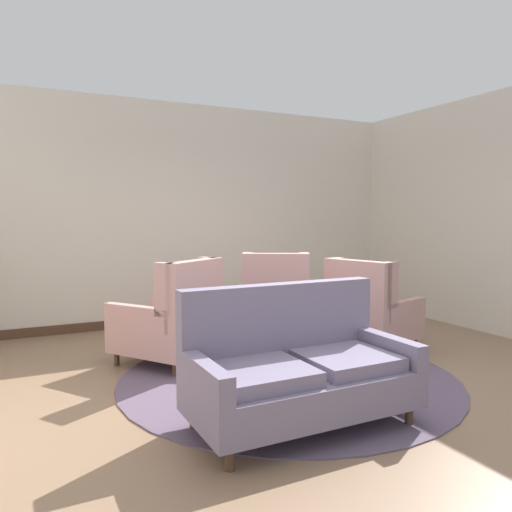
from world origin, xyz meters
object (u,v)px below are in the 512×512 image
Objects in this scene: porcelain_vase at (294,315)px; armchair_beside_settee at (276,308)px; side_table at (362,306)px; armchair_foreground_right at (173,321)px; settee at (298,369)px; armchair_near_sideboard at (369,312)px; coffee_table at (294,340)px.

armchair_beside_settee is (0.40, 1.10, -0.15)m from porcelain_vase.
armchair_foreground_right is at bearing 177.73° from side_table.
settee is 1.36× the size of armchair_foreground_right.
porcelain_vase is at bearing 60.31° from settee.
porcelain_vase is 1.38m from armchair_near_sideboard.
coffee_table is at bearing 86.87° from porcelain_vase.
armchair_foreground_right reaches higher than settee.
side_table is at bearing -163.61° from armchair_beside_settee.
porcelain_vase is at bearing -149.23° from side_table.
porcelain_vase is 0.45× the size of side_table.
coffee_table is at bearing 60.65° from settee.
armchair_near_sideboard is 0.86× the size of armchair_foreground_right.
porcelain_vase is (-0.00, -0.01, 0.24)m from coffee_table.
porcelain_vase is 0.29× the size of armchair_beside_settee.
settee is at bearing 67.32° from armchair_foreground_right.
armchair_beside_settee reaches higher than armchair_near_sideboard.
armchair_near_sideboard is at bearing 20.96° from coffee_table.
side_table is (0.20, 0.38, -0.01)m from armchair_near_sideboard.
settee is (-0.47, -0.86, 0.03)m from coffee_table.
side_table is at bearing 30.40° from coffee_table.
armchair_beside_settee reaches higher than settee.
armchair_near_sideboard reaches higher than porcelain_vase.
side_table is (2.34, -0.09, -0.02)m from armchair_foreground_right.
coffee_table is at bearing 95.40° from armchair_near_sideboard.
settee is at bearing 112.12° from armchair_near_sideboard.
side_table is (1.48, 0.87, 0.05)m from coffee_table.
armchair_near_sideboard reaches higher than side_table.
armchair_foreground_right is 2.34m from side_table.
side_table is at bearing 142.79° from armchair_foreground_right.
armchair_foreground_right is 1.70× the size of side_table.
armchair_beside_settee is (0.87, 1.95, 0.05)m from settee.
coffee_table is at bearing -149.60° from side_table.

